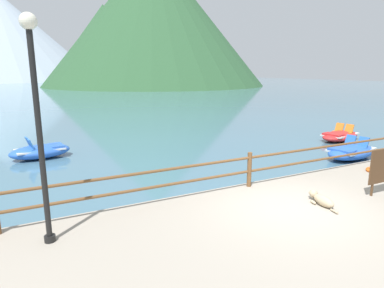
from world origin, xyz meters
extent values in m
plane|color=#477084|center=(0.00, 40.00, 0.00)|extent=(200.00, 200.00, 0.00)
cube|color=#A39989|center=(0.00, -2.20, 0.20)|extent=(28.00, 8.00, 0.40)
cylinder|color=brown|center=(0.00, 1.55, 0.88)|extent=(0.12, 0.12, 0.95)
cylinder|color=brown|center=(0.00, 1.55, 1.21)|extent=(23.80, 0.07, 0.07)
cylinder|color=brown|center=(0.00, 1.55, 0.83)|extent=(23.80, 0.07, 0.07)
cylinder|color=black|center=(-5.08, 0.78, 2.27)|extent=(0.10, 0.10, 3.74)
sphere|color=silver|center=(-5.08, 0.78, 4.26)|extent=(0.28, 0.28, 0.28)
cylinder|color=black|center=(-5.08, 0.78, 0.46)|extent=(0.20, 0.20, 0.12)
cylinder|color=#4C331E|center=(2.32, -0.43, 0.57)|extent=(0.06, 0.06, 0.35)
ellipsoid|color=tan|center=(0.75, -0.33, 0.52)|extent=(0.37, 0.68, 0.24)
sphere|color=tan|center=(0.82, 0.05, 0.56)|extent=(0.20, 0.20, 0.20)
ellipsoid|color=tan|center=(0.84, 0.16, 0.54)|extent=(0.10, 0.13, 0.08)
cylinder|color=tan|center=(0.64, -0.73, 0.44)|extent=(0.08, 0.22, 0.04)
ellipsoid|color=tan|center=(0.94, -0.20, 0.44)|extent=(0.10, 0.21, 0.07)
ellipsoid|color=tan|center=(0.62, -0.14, 0.44)|extent=(0.10, 0.21, 0.07)
torus|color=orange|center=(4.35, 0.82, 0.45)|extent=(0.61, 0.61, 0.09)
ellipsoid|color=blue|center=(6.36, 3.28, 0.28)|extent=(2.79, 1.75, 0.56)
cube|color=silver|center=(6.36, 3.28, 0.38)|extent=(2.18, 1.42, 0.06)
cube|color=blue|center=(6.50, 3.57, 0.45)|extent=(0.46, 0.46, 0.08)
cube|color=blue|center=(6.68, 3.60, 0.67)|extent=(0.27, 0.43, 0.43)
cube|color=blue|center=(6.60, 3.05, 0.45)|extent=(0.46, 0.46, 0.08)
cube|color=blue|center=(6.77, 3.08, 0.67)|extent=(0.27, 0.43, 0.43)
cube|color=blue|center=(5.65, 3.15, 0.44)|extent=(0.72, 1.01, 0.12)
ellipsoid|color=blue|center=(-4.80, 9.07, 0.27)|extent=(2.47, 1.56, 0.54)
cube|color=silver|center=(-4.80, 9.07, 0.37)|extent=(1.93, 1.26, 0.06)
cube|color=blue|center=(-4.94, 8.80, 0.44)|extent=(0.45, 0.45, 0.08)
cube|color=blue|center=(-5.11, 8.77, 0.66)|extent=(0.26, 0.43, 0.43)
cube|color=blue|center=(-5.01, 9.29, 0.44)|extent=(0.45, 0.45, 0.08)
cube|color=blue|center=(-5.18, 9.27, 0.66)|extent=(0.26, 0.43, 0.43)
cube|color=blue|center=(-4.17, 9.16, 0.43)|extent=(0.63, 0.93, 0.12)
ellipsoid|color=red|center=(8.97, 5.95, 0.24)|extent=(2.81, 1.80, 0.47)
cube|color=silver|center=(8.97, 5.95, 0.32)|extent=(2.20, 1.45, 0.06)
cube|color=orange|center=(9.10, 6.24, 0.39)|extent=(0.48, 0.48, 0.08)
cube|color=orange|center=(9.28, 6.28, 0.61)|extent=(0.29, 0.43, 0.43)
cube|color=orange|center=(9.21, 5.74, 0.39)|extent=(0.48, 0.48, 0.08)
cube|color=orange|center=(9.39, 5.78, 0.61)|extent=(0.29, 0.43, 0.43)
cube|color=red|center=(8.27, 5.80, 0.38)|extent=(0.75, 1.00, 0.12)
cone|color=#2D5633|center=(23.76, 70.49, 15.22)|extent=(50.46, 50.46, 30.44)
cone|color=#2D5633|center=(13.66, 76.49, 9.13)|extent=(27.75, 27.75, 18.26)
camera|label=1|loc=(-5.32, -5.44, 3.49)|focal=31.29mm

